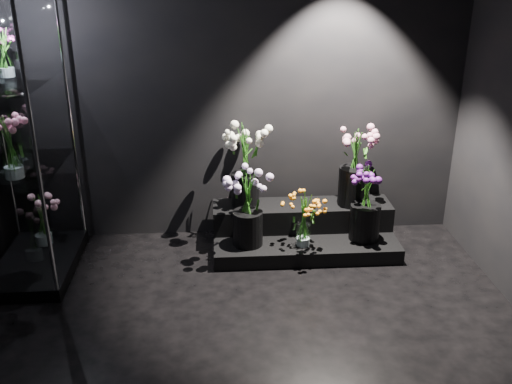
{
  "coord_description": "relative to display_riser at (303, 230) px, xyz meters",
  "views": [
    {
      "loc": [
        -0.15,
        -2.84,
        2.4
      ],
      "look_at": [
        0.13,
        1.2,
        0.72
      ],
      "focal_mm": 40.0,
      "sensor_mm": 36.0,
      "label": 1
    }
  ],
  "objects": [
    {
      "name": "floor",
      "position": [
        -0.58,
        -1.68,
        -0.15
      ],
      "size": [
        4.0,
        4.0,
        0.0
      ],
      "primitive_type": "plane",
      "color": "black",
      "rests_on": "ground"
    },
    {
      "name": "bouquet_orange_bells",
      "position": [
        -0.04,
        -0.27,
        0.24
      ],
      "size": [
        0.34,
        0.34,
        0.48
      ],
      "rotation": [
        0.0,
        0.0,
        -0.26
      ],
      "color": "white",
      "rests_on": "display_riser"
    },
    {
      "name": "bouquet_case_base_pink",
      "position": [
        -2.25,
        -0.03,
        0.2
      ],
      "size": [
        0.37,
        0.37,
        0.45
      ],
      "rotation": [
        0.0,
        0.0,
        0.19
      ],
      "color": "white",
      "rests_on": "display_case"
    },
    {
      "name": "bouquet_lilac",
      "position": [
        -0.5,
        -0.21,
        0.33
      ],
      "size": [
        0.39,
        0.39,
        0.62
      ],
      "rotation": [
        0.0,
        0.0,
        -0.14
      ],
      "color": "black",
      "rests_on": "display_riser"
    },
    {
      "name": "bouquet_cream_roses",
      "position": [
        -0.51,
        0.11,
        0.63
      ],
      "size": [
        0.36,
        0.36,
        0.74
      ],
      "rotation": [
        0.0,
        0.0,
        -0.0
      ],
      "color": "black",
      "rests_on": "display_riser"
    },
    {
      "name": "bouquet_purple",
      "position": [
        0.5,
        -0.18,
        0.34
      ],
      "size": [
        0.35,
        0.35,
        0.66
      ],
      "rotation": [
        0.0,
        0.0,
        0.13
      ],
      "color": "black",
      "rests_on": "display_riser"
    },
    {
      "name": "bouquet_pink_roses",
      "position": [
        0.45,
        0.07,
        0.59
      ],
      "size": [
        0.39,
        0.39,
        0.69
      ],
      "rotation": [
        0.0,
        0.0,
        0.13
      ],
      "color": "black",
      "rests_on": "display_riser"
    },
    {
      "name": "bouquet_case_magenta",
      "position": [
        -2.3,
        -0.11,
        1.6
      ],
      "size": [
        0.22,
        0.22,
        0.36
      ],
      "rotation": [
        0.0,
        0.0,
        0.01
      ],
      "color": "white",
      "rests_on": "display_case"
    },
    {
      "name": "display_case",
      "position": [
        -2.25,
        -0.29,
        0.99
      ],
      "size": [
        0.62,
        1.03,
        2.28
      ],
      "color": "black",
      "rests_on": "floor"
    },
    {
      "name": "wall_back",
      "position": [
        -0.58,
        0.32,
        1.25
      ],
      "size": [
        4.0,
        0.0,
        4.0
      ],
      "primitive_type": "plane",
      "rotation": [
        1.57,
        0.0,
        0.0
      ],
      "color": "black",
      "rests_on": "floor"
    },
    {
      "name": "display_riser",
      "position": [
        0.0,
        0.0,
        0.0
      ],
      "size": [
        1.59,
        0.71,
        0.35
      ],
      "color": "black",
      "rests_on": "floor"
    },
    {
      "name": "bouquet_case_pink",
      "position": [
        -2.24,
        -0.48,
        0.98
      ],
      "size": [
        0.3,
        0.3,
        0.47
      ],
      "rotation": [
        0.0,
        0.0,
        0.15
      ],
      "color": "white",
      "rests_on": "display_case"
    }
  ]
}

